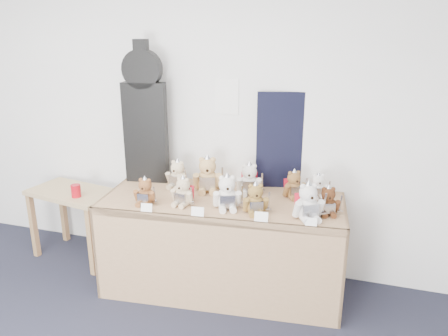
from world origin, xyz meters
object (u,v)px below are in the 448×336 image
(teddy_back_left, at_px, (178,175))
(teddy_back_centre_left, at_px, (208,176))
(red_cup, at_px, (76,191))
(teddy_front_right, at_px, (255,200))
(display_table, at_px, (221,221))
(guitar_case, at_px, (145,115))
(teddy_front_left, at_px, (183,192))
(teddy_back_end, at_px, (318,187))
(teddy_front_far_left, at_px, (145,192))
(teddy_front_end, at_px, (328,202))
(teddy_back_right, at_px, (294,185))
(teddy_front_centre, at_px, (227,194))
(teddy_front_far_right, at_px, (308,203))
(side_table, at_px, (74,203))
(teddy_back_centre_right, at_px, (249,180))

(teddy_back_left, xyz_separation_m, teddy_back_centre_left, (0.27, -0.01, 0.03))
(red_cup, xyz_separation_m, teddy_back_left, (0.90, 0.18, 0.18))
(teddy_front_right, relative_size, teddy_back_left, 0.96)
(display_table, height_order, guitar_case, guitar_case)
(teddy_back_left, bearing_deg, red_cup, -161.81)
(guitar_case, xyz_separation_m, teddy_front_left, (0.51, -0.42, -0.50))
(teddy_back_centre_left, bearing_deg, teddy_back_end, -9.78)
(teddy_front_far_left, relative_size, teddy_back_end, 1.06)
(teddy_front_end, height_order, teddy_back_right, teddy_back_right)
(teddy_front_left, distance_m, teddy_back_left, 0.39)
(guitar_case, bearing_deg, teddy_back_left, -23.29)
(red_cup, distance_m, teddy_back_left, 0.94)
(teddy_front_far_left, height_order, teddy_back_left, teddy_back_left)
(teddy_front_far_left, height_order, teddy_back_right, teddy_back_right)
(teddy_back_right, bearing_deg, teddy_back_end, -15.53)
(teddy_front_far_left, distance_m, teddy_front_right, 0.86)
(teddy_back_left, height_order, teddy_back_centre_left, teddy_back_centre_left)
(guitar_case, bearing_deg, teddy_back_centre_left, -17.29)
(teddy_front_centre, bearing_deg, teddy_front_far_right, -20.68)
(side_table, xyz_separation_m, teddy_back_end, (2.20, 0.19, 0.34))
(teddy_front_centre, height_order, teddy_back_centre_left, teddy_back_centre_left)
(teddy_front_left, distance_m, teddy_front_end, 1.09)
(teddy_back_centre_left, xyz_separation_m, teddy_back_end, (0.89, 0.13, -0.04))
(side_table, distance_m, teddy_back_centre_left, 1.36)
(display_table, xyz_separation_m, teddy_back_centre_right, (0.16, 0.25, 0.28))
(teddy_back_centre_right, height_order, teddy_back_end, teddy_back_centre_right)
(display_table, distance_m, teddy_front_far_left, 0.64)
(teddy_front_centre, xyz_separation_m, teddy_back_end, (0.63, 0.43, -0.03))
(teddy_back_end, bearing_deg, red_cup, 168.97)
(guitar_case, height_order, teddy_back_centre_right, guitar_case)
(teddy_front_right, height_order, teddy_front_far_right, teddy_front_far_right)
(teddy_front_right, bearing_deg, teddy_back_end, 26.21)
(side_table, relative_size, teddy_back_right, 3.44)
(side_table, height_order, teddy_front_right, teddy_front_right)
(teddy_front_centre, distance_m, teddy_front_far_right, 0.60)
(teddy_front_end, relative_size, teddy_back_left, 0.88)
(teddy_back_left, bearing_deg, teddy_back_centre_right, 11.61)
(display_table, bearing_deg, side_table, 168.85)
(teddy_back_right, bearing_deg, teddy_front_far_right, -99.91)
(red_cup, bearing_deg, teddy_front_end, -0.14)
(display_table, distance_m, teddy_back_end, 0.83)
(side_table, xyz_separation_m, teddy_back_right, (2.01, 0.13, 0.35))
(teddy_front_far_left, xyz_separation_m, teddy_front_right, (0.85, 0.09, 0.01))
(red_cup, distance_m, teddy_back_centre_left, 1.21)
(teddy_front_left, height_order, teddy_front_centre, teddy_front_centre)
(teddy_front_end, xyz_separation_m, teddy_back_end, (-0.10, 0.31, -0.01))
(teddy_front_left, xyz_separation_m, teddy_front_right, (0.57, 0.01, 0.00))
(teddy_front_far_right, bearing_deg, guitar_case, 136.70)
(side_table, height_order, teddy_back_left, teddy_back_left)
(guitar_case, bearing_deg, teddy_back_right, -9.34)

